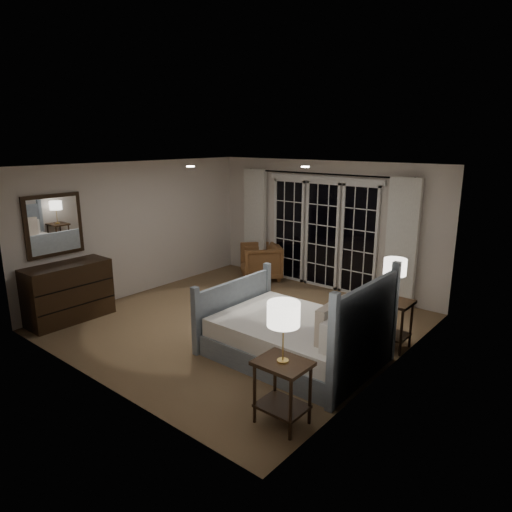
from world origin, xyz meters
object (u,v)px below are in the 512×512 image
Objects in this scene: lamp_right at (395,267)px; armchair at (261,262)px; nightstand_left at (282,383)px; nightstand_right at (391,316)px; bed at (297,336)px; lamp_left at (284,315)px; dresser at (68,292)px.

lamp_right is 3.85m from armchair.
nightstand_right is at bearing 87.55° from nightstand_left.
bed is 3.63× the size of lamp_right.
lamp_left is at bearing -6.73° from armchair.
bed is at bearing -125.82° from lamp_right.
lamp_left is at bearing -92.45° from lamp_right.
bed is at bearing 118.99° from nightstand_left.
nightstand_right is at bearing 54.18° from bed.
dresser reaches higher than nightstand_left.
lamp_left reaches higher than bed.
lamp_left is 5.19m from armchair.
dresser is (-3.65, -1.24, 0.15)m from bed.
armchair is (-3.39, 3.83, -0.10)m from nightstand_left.
lamp_left is (0.00, -0.00, 0.75)m from nightstand_left.
nightstand_right is 0.72m from lamp_right.
lamp_left is at bearing -92.45° from nightstand_right.
lamp_left is at bearing -61.01° from bed.
lamp_right is (0.00, 0.00, 0.72)m from nightstand_right.
lamp_left is 4.43m from dresser.
nightstand_left is at bearing -92.45° from lamp_right.
nightstand_right is at bearing 87.55° from lamp_left.
lamp_right is 5.12m from dresser.
nightstand_left is 1.17× the size of lamp_right.
lamp_right is at bearing 54.18° from bed.
lamp_left is 0.48× the size of dresser.
dresser is at bearing -161.16° from bed.
nightstand_left is at bearing 90.00° from lamp_left.
bed reaches higher than dresser.
lamp_left is (-0.10, -2.44, 0.75)m from nightstand_right.
nightstand_left and nightstand_right have the same top height.
armchair reaches higher than nightstand_left.
bed reaches higher than armchair.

